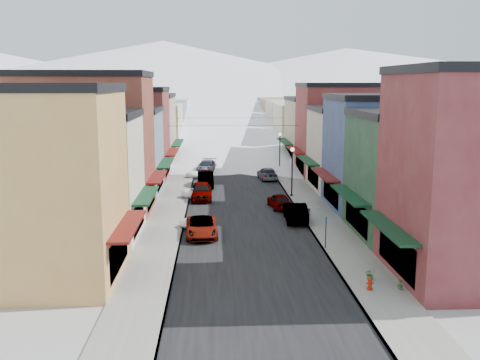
{
  "coord_description": "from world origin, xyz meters",
  "views": [
    {
      "loc": [
        -2.49,
        -26.77,
        11.51
      ],
      "look_at": [
        0.0,
        24.56,
        2.12
      ],
      "focal_mm": 40.0,
      "sensor_mm": 36.0,
      "label": 1
    }
  ],
  "objects": [
    {
      "name": "bldg_r_brick_far",
      "position": [
        14.19,
        39.0,
        5.76
      ],
      "size": [
        13.3,
        9.2,
        11.5
      ],
      "color": "maroon",
      "rests_on": "ground"
    },
    {
      "name": "sidewalk_left",
      "position": [
        -6.6,
        60.0,
        0.07
      ],
      "size": [
        3.2,
        160.0,
        0.15
      ],
      "primitive_type": "cube",
      "color": "gray",
      "rests_on": "ground"
    },
    {
      "name": "bldg_r_green",
      "position": [
        13.19,
        12.0,
        4.76
      ],
      "size": [
        11.3,
        9.2,
        9.5
      ],
      "color": "#1E3F27",
      "rests_on": "ground"
    },
    {
      "name": "car_silver_sedan",
      "position": [
        -3.8,
        25.58,
        0.86
      ],
      "size": [
        2.08,
        5.08,
        1.72
      ],
      "primitive_type": "imported",
      "rotation": [
        0.0,
        0.0,
        0.01
      ],
      "color": "#A7AAB0",
      "rests_on": "ground"
    },
    {
      "name": "snow_pile_far",
      "position": [
        -4.88,
        37.61,
        0.42
      ],
      "size": [
        2.1,
        2.49,
        0.89
      ],
      "color": "white",
      "rests_on": "ground"
    },
    {
      "name": "bldg_r_tan",
      "position": [
        13.19,
        49.0,
        4.76
      ],
      "size": [
        11.3,
        11.2,
        9.5
      ],
      "color": "tan",
      "rests_on": "ground"
    },
    {
      "name": "streetlamp_near",
      "position": [
        5.37,
        26.25,
        3.26
      ],
      "size": [
        0.41,
        0.41,
        4.94
      ],
      "color": "black",
      "rests_on": "sidewalk_right"
    },
    {
      "name": "curb_left",
      "position": [
        -5.05,
        60.0,
        0.07
      ],
      "size": [
        0.1,
        160.0,
        0.15
      ],
      "primitive_type": "cube",
      "color": "slate",
      "rests_on": "ground"
    },
    {
      "name": "overhead_cables",
      "position": [
        0.0,
        47.5,
        6.2
      ],
      "size": [
        16.4,
        15.04,
        0.04
      ],
      "color": "black",
      "rests_on": "ground"
    },
    {
      "name": "car_lane_silver",
      "position": [
        -2.18,
        62.52,
        0.78
      ],
      "size": [
        2.39,
        4.78,
        1.56
      ],
      "primitive_type": "imported",
      "rotation": [
        0.0,
        0.0,
        0.12
      ],
      "color": "#A7ABB0",
      "rests_on": "ground"
    },
    {
      "name": "bldg_l_brick_near",
      "position": [
        -13.69,
        20.5,
        6.26
      ],
      "size": [
        12.3,
        8.2,
        12.5
      ],
      "color": "maroon",
      "rests_on": "ground"
    },
    {
      "name": "road",
      "position": [
        0.0,
        60.0,
        0.01
      ],
      "size": [
        10.0,
        160.0,
        0.01
      ],
      "primitive_type": "cube",
      "color": "black",
      "rests_on": "ground"
    },
    {
      "name": "planter_near",
      "position": [
        6.55,
        2.53,
        0.48
      ],
      "size": [
        0.65,
        0.58,
        0.66
      ],
      "primitive_type": "imported",
      "rotation": [
        0.0,
        0.0,
        -0.11
      ],
      "color": "#386F32",
      "rests_on": "sidewalk_right"
    },
    {
      "name": "streetlamp_far",
      "position": [
        6.07,
        42.27,
        3.27
      ],
      "size": [
        0.41,
        0.41,
        4.94
      ],
      "color": "black",
      "rests_on": "sidewalk_right"
    },
    {
      "name": "bldg_l_tan",
      "position": [
        -13.19,
        48.0,
        5.01
      ],
      "size": [
        11.3,
        11.2,
        10.0
      ],
      "color": "tan",
      "rests_on": "ground"
    },
    {
      "name": "parking_sign",
      "position": [
        5.2,
        8.7,
        1.46
      ],
      "size": [
        0.06,
        0.31,
        2.24
      ],
      "color": "black",
      "rests_on": "sidewalk_right"
    },
    {
      "name": "bldg_r_cream",
      "position": [
        13.69,
        30.0,
        4.51
      ],
      "size": [
        12.3,
        9.2,
        9.0
      ],
      "color": "beige",
      "rests_on": "ground"
    },
    {
      "name": "bldg_l_cream",
      "position": [
        -13.19,
        12.5,
        4.76
      ],
      "size": [
        11.3,
        8.2,
        9.5
      ],
      "color": "beige",
      "rests_on": "ground"
    },
    {
      "name": "ground",
      "position": [
        0.0,
        0.0,
        0.0
      ],
      "size": [
        600.0,
        600.0,
        0.0
      ],
      "primitive_type": "plane",
      "color": "gray",
      "rests_on": "ground"
    },
    {
      "name": "car_black_sedan",
      "position": [
        3.87,
        36.48,
        0.71
      ],
      "size": [
        2.3,
        4.99,
        1.41
      ],
      "primitive_type": "imported",
      "rotation": [
        0.0,
        0.0,
        3.21
      ],
      "color": "black",
      "rests_on": "ground"
    },
    {
      "name": "car_dark_hatch",
      "position": [
        -3.5,
        31.94,
        0.83
      ],
      "size": [
        1.93,
        5.09,
        1.66
      ],
      "primitive_type": "imported",
      "rotation": [
        0.0,
        0.0,
        0.04
      ],
      "color": "black",
      "rests_on": "ground"
    },
    {
      "name": "planter_far",
      "position": [
        7.8,
        1.0,
        0.43
      ],
      "size": [
        0.43,
        0.43,
        0.57
      ],
      "primitive_type": "imported",
      "rotation": [
        0.0,
        0.0,
        0.46
      ],
      "color": "#39622C",
      "rests_on": "sidewalk_right"
    },
    {
      "name": "bldg_l_grayblue",
      "position": [
        -13.19,
        29.0,
        4.51
      ],
      "size": [
        11.3,
        9.2,
        9.0
      ],
      "color": "slate",
      "rests_on": "ground"
    },
    {
      "name": "bldg_r_blue",
      "position": [
        13.19,
        21.0,
        5.26
      ],
      "size": [
        11.3,
        9.2,
        10.5
      ],
      "color": "navy",
      "rests_on": "ground"
    },
    {
      "name": "snow_pile_near",
      "position": [
        -4.28,
        14.84,
        0.42
      ],
      "size": [
        2.07,
        2.47,
        0.87
      ],
      "color": "white",
      "rests_on": "ground"
    },
    {
      "name": "car_green_sedan",
      "position": [
        4.28,
        16.64,
        0.8
      ],
      "size": [
        1.88,
        4.93,
        1.61
      ],
      "primitive_type": "imported",
      "rotation": [
        0.0,
        0.0,
        3.1
      ],
      "color": "black",
      "rests_on": "ground"
    },
    {
      "name": "fire_hydrant",
      "position": [
        6.09,
        1.0,
        0.48
      ],
      "size": [
        0.43,
        0.32,
        0.73
      ],
      "color": "#A51C08",
      "rests_on": "sidewalk_right"
    },
    {
      "name": "bldg_l_brick_far",
      "position": [
        -14.19,
        38.0,
        5.51
      ],
      "size": [
        13.3,
        9.2,
        11.0
      ],
      "color": "maroon",
      "rests_on": "ground"
    },
    {
      "name": "bldg_l_yellow",
      "position": [
        -13.19,
        4.0,
        5.76
      ],
      "size": [
        11.3,
        8.7,
        11.5
      ],
      "color": "tan",
      "rests_on": "ground"
    },
    {
      "name": "snow_pile_mid",
      "position": [
        -4.58,
        26.04,
        0.5
      ],
      "size": [
        2.47,
        2.72,
        1.05
      ],
      "color": "white",
      "rests_on": "ground"
    },
    {
      "name": "car_white_suv",
      "position": [
        -3.5,
        12.65,
        0.7
      ],
      "size": [
        2.55,
        5.16,
        1.41
      ],
      "primitive_type": "imported",
      "rotation": [
        0.0,
        0.0,
        0.04
      ],
      "color": "white",
      "rests_on": "ground"
    },
    {
      "name": "car_gray_suv",
      "position": [
        3.5,
        21.38,
        0.7
      ],
      "size": [
        2.17,
        4.3,
        1.4
      ],
      "primitive_type": "imported",
      "rotation": [
        0.0,
        0.0,
        3.27
      ],
      "color": "gray",
      "rests_on": "ground"
    },
    {
      "name": "distant_blocks",
      "position": [
        0.0,
        83.0,
        4.0
      ],
      "size": [
        34.0,
        55.0,
        8.0
      ],
      "color": "gray",
      "rests_on": "ground"
    },
    {
      "name": "car_silver_wagon",
      "position": [
        -3.5,
        41.97,
        0.78
      ],
      "size": [
        2.88,
        5.59,
        1.55
      ],
      "primitive_type": "imported",
      "rotation": [
        0.0,
        0.0,
        -0.14
      ],
      "color": "gray",
      "rests_on": "ground"
    },
    {
      "name": "sidewalk_right",
      "position": [
        6.6,
        60.0,
        0.07
      ],
      "size": [
        3.2,
        160.0,
        0.15
      ],
      "primitive_type": "cube",
      "color": "gray",
      "rests_on": "ground"
    },
    {
      "name": "mountain_ridge",
      "position": [
        -19.47,
        277.18,
        14.36
      ],
      "size": [
        670.0,
        340.0,
        34.0
      ],
      "color": "silver",
      "rests_on": "ground"
    },
    {
      "name": "curb_right",
      "position": [
        5.05,
        60.0,
        0.07
      ],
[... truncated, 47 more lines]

